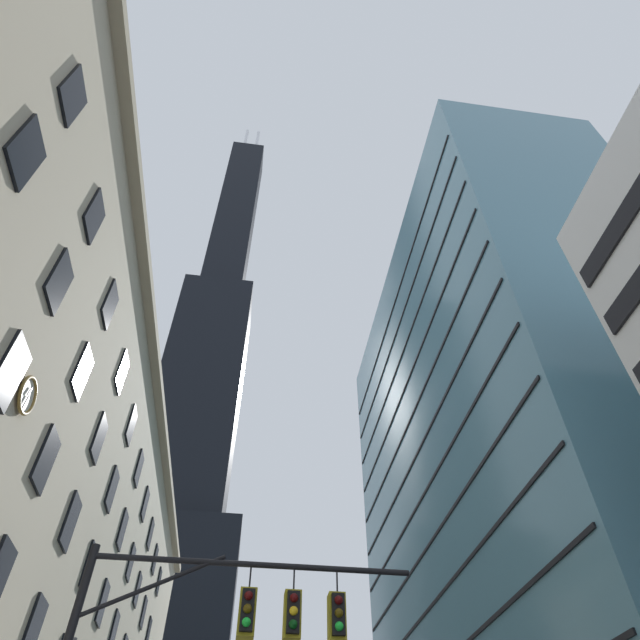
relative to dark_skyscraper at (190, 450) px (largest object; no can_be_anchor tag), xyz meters
The scene contains 2 objects.
dark_skyscraper is the anchor object (origin of this frame).
glass_office_midrise 81.48m from the dark_skyscraper, 60.14° to the right, with size 15.72×43.18×54.88m.
Camera 1 is at (-3.43, -10.67, 1.74)m, focal length 30.44 mm.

